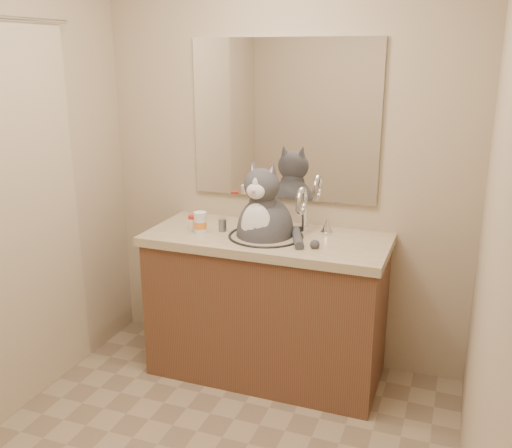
% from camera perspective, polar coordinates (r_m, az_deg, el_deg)
% --- Properties ---
extents(room, '(2.22, 2.52, 2.42)m').
position_cam_1_polar(room, '(2.20, -7.20, 0.32)').
color(room, gray).
rests_on(room, ground).
extents(vanity, '(1.34, 0.59, 1.12)m').
position_cam_1_polar(vanity, '(3.30, 1.07, -7.88)').
color(vanity, brown).
rests_on(vanity, ground).
extents(mirror, '(1.10, 0.02, 0.90)m').
position_cam_1_polar(mirror, '(3.27, 2.76, 10.30)').
color(mirror, white).
rests_on(mirror, room).
extents(cat, '(0.45, 0.39, 0.63)m').
position_cam_1_polar(cat, '(3.14, 0.85, -0.34)').
color(cat, '#434348').
rests_on(cat, vanity).
extents(pill_bottle_redcap, '(0.06, 0.06, 0.09)m').
position_cam_1_polar(pill_bottle_redcap, '(3.25, -6.35, 0.15)').
color(pill_bottle_redcap, white).
rests_on(pill_bottle_redcap, vanity).
extents(pill_bottle_orange, '(0.09, 0.09, 0.12)m').
position_cam_1_polar(pill_bottle_orange, '(3.18, -5.59, 0.09)').
color(pill_bottle_orange, white).
rests_on(pill_bottle_orange, vanity).
extents(grey_canister, '(0.05, 0.05, 0.07)m').
position_cam_1_polar(grey_canister, '(3.21, -3.37, -0.11)').
color(grey_canister, slate).
rests_on(grey_canister, vanity).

